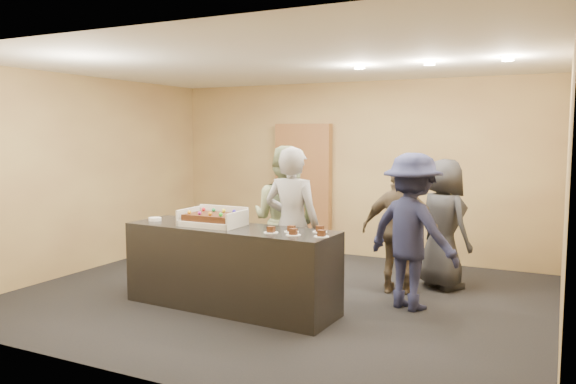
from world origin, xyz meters
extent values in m
plane|color=black|center=(0.00, 0.00, 0.00)|extent=(6.00, 6.00, 0.00)
plane|color=white|center=(0.00, 0.00, 2.70)|extent=(6.00, 6.00, 0.00)
cube|color=olive|center=(0.00, 2.50, 1.35)|extent=(6.00, 0.04, 2.70)
cube|color=olive|center=(0.00, -2.50, 1.35)|extent=(6.00, 0.04, 2.70)
cube|color=olive|center=(-3.00, 0.00, 1.35)|extent=(0.04, 5.00, 2.70)
cube|color=olive|center=(3.00, 0.00, 1.35)|extent=(0.04, 5.00, 2.70)
cube|color=black|center=(-0.26, -0.66, 0.45)|extent=(2.43, 0.82, 0.90)
cube|color=brown|center=(-0.79, 2.41, 1.03)|extent=(0.94, 0.15, 2.06)
cube|color=white|center=(-0.48, -0.66, 0.93)|extent=(0.64, 0.45, 0.06)
cube|color=white|center=(-0.80, -0.66, 0.99)|extent=(0.02, 0.45, 0.17)
cube|color=white|center=(-0.16, -0.66, 0.99)|extent=(0.02, 0.45, 0.17)
cube|color=white|center=(-0.48, -0.43, 1.00)|extent=(0.64, 0.02, 0.19)
cube|color=#33190B|center=(-0.48, -0.66, 0.99)|extent=(0.56, 0.39, 0.07)
sphere|color=red|center=(-0.69, -0.52, 1.05)|extent=(0.04, 0.04, 0.04)
sphere|color=green|center=(-0.56, -0.52, 1.05)|extent=(0.04, 0.04, 0.04)
sphere|color=yellow|center=(-0.42, -0.52, 1.05)|extent=(0.04, 0.04, 0.04)
sphere|color=#291AE5|center=(-0.29, -0.52, 1.05)|extent=(0.04, 0.04, 0.04)
sphere|color=#F9AA15|center=(-0.69, -0.79, 1.05)|extent=(0.04, 0.04, 0.04)
sphere|color=#A22295|center=(-0.56, -0.79, 1.05)|extent=(0.04, 0.04, 0.04)
sphere|color=orange|center=(-0.42, -0.79, 1.05)|extent=(0.04, 0.04, 0.04)
sphere|color=green|center=(-0.29, -0.79, 1.05)|extent=(0.04, 0.04, 0.04)
cylinder|color=white|center=(-1.27, -0.67, 0.92)|extent=(0.15, 0.15, 0.04)
cylinder|color=white|center=(0.32, -0.79, 0.90)|extent=(0.15, 0.15, 0.01)
cube|color=#33190B|center=(0.32, -0.79, 0.94)|extent=(0.07, 0.06, 0.06)
cylinder|color=white|center=(0.48, -0.65, 0.90)|extent=(0.15, 0.15, 0.01)
cube|color=#33190B|center=(0.48, -0.65, 0.94)|extent=(0.07, 0.06, 0.06)
cylinder|color=white|center=(0.58, -0.81, 0.90)|extent=(0.15, 0.15, 0.01)
cube|color=#33190B|center=(0.58, -0.81, 0.94)|extent=(0.07, 0.06, 0.06)
cylinder|color=white|center=(0.75, -0.53, 0.90)|extent=(0.15, 0.15, 0.01)
cube|color=#33190B|center=(0.75, -0.53, 0.94)|extent=(0.07, 0.06, 0.06)
cylinder|color=white|center=(0.86, -0.76, 0.90)|extent=(0.15, 0.15, 0.01)
cube|color=#33190B|center=(0.86, -0.76, 0.94)|extent=(0.07, 0.06, 0.06)
imported|color=gray|center=(0.28, -0.21, 0.88)|extent=(0.66, 0.45, 1.77)
imported|color=gray|center=(0.00, 0.17, 0.88)|extent=(0.89, 0.71, 1.77)
imported|color=#1D2141|center=(1.52, 0.22, 0.85)|extent=(1.26, 1.00, 1.70)
imported|color=#4F402F|center=(1.25, 0.74, 0.77)|extent=(0.95, 0.51, 1.54)
imported|color=#26272B|center=(1.67, 1.21, 0.80)|extent=(0.93, 0.89, 1.60)
cylinder|color=#FFEAC6|center=(0.80, 0.50, 2.67)|extent=(0.12, 0.12, 0.03)
cylinder|color=#FFEAC6|center=(1.60, 0.50, 2.67)|extent=(0.12, 0.12, 0.03)
cylinder|color=#FFEAC6|center=(2.40, 0.50, 2.67)|extent=(0.12, 0.12, 0.03)
camera|label=1|loc=(2.96, -5.77, 1.91)|focal=35.00mm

